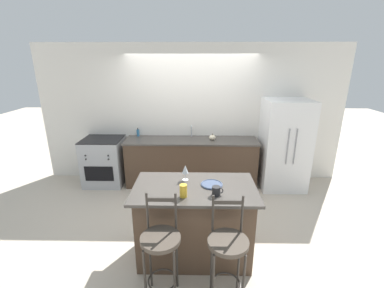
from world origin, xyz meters
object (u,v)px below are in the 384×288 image
Objects in this scene: bar_stool_far at (228,252)px; dinner_plate at (212,184)px; wine_glass at (185,170)px; bar_stool_near at (161,248)px; soap_bottle at (138,133)px; oven_range at (104,161)px; refrigerator at (284,144)px; tumbler_cup at (183,191)px; coffee_mug at (216,191)px; pumpkin_decoration at (212,137)px.

dinner_plate is (-0.12, 0.73, 0.35)m from bar_stool_far.
wine_glass is at bearing 117.19° from bar_stool_far.
bar_stool_near is at bearing -127.33° from dinner_plate.
dinner_plate is at bearing -58.07° from soap_bottle.
wine_glass is (1.69, -1.81, 0.63)m from oven_range.
oven_range is 4.73× the size of wine_glass.
refrigerator is 3.29m from bar_stool_near.
dinner_plate is 0.37m from wine_glass.
refrigerator is 1.48× the size of bar_stool_near.
coffee_mug is at bearing 7.00° from tumbler_cup.
bar_stool_near is at bearing -116.46° from tumbler_cup.
tumbler_cup is at bearing 63.54° from bar_stool_near.
tumbler_cup is (1.69, -2.22, 0.56)m from oven_range.
dinner_plate is 1.96m from pumpkin_decoration.
wine_glass reaches higher than bar_stool_far.
wine_glass is at bearing -46.91° from oven_range.
coffee_mug is (0.04, -0.24, 0.04)m from dinner_plate.
refrigerator is at bearing -0.75° from oven_range.
oven_range is 3.42m from bar_stool_far.
bar_stool_far is 4.42× the size of dinner_plate.
bar_stool_far reaches higher than tumbler_cup.
bar_stool_far is at bearing -117.35° from refrigerator.
dinner_plate is (-1.48, -1.89, 0.11)m from refrigerator.
pumpkin_decoration is (0.65, 2.65, 0.35)m from bar_stool_near.
refrigerator is 3.52m from oven_range.
dinner_plate is 2.58m from soap_bottle.
dinner_plate is 1.82× the size of tumbler_cup.
wine_glass reaches higher than dinner_plate.
wine_glass reaches higher than soap_bottle.
wine_glass reaches higher than tumbler_cup.
soap_bottle is (-1.40, 2.43, -0.02)m from coffee_mug.
bar_stool_near is 2.75m from pumpkin_decoration.
pumpkin_decoration is (-1.36, 0.06, 0.11)m from refrigerator.
wine_glass is 1.38× the size of tumbler_cup.
bar_stool_near reaches higher than soap_bottle.
dinner_plate is at bearing -93.51° from pumpkin_decoration.
tumbler_cup is (-0.36, -0.04, 0.02)m from coffee_mug.
bar_stool_far is 0.82m from dinner_plate.
bar_stool_far is 9.07× the size of coffee_mug.
refrigerator is 13.45× the size of coffee_mug.
bar_stool_near is 0.98m from wine_glass.
oven_range is at bearing -158.93° from soap_bottle.
dinner_plate is 1.55× the size of soap_bottle.
refrigerator is at bearing 52.02° from dinner_plate.
refrigerator is 2.58m from coffee_mug.
bar_stool_far is at bearing -3.27° from bar_stool_near.
tumbler_cup reaches higher than soap_bottle.
oven_range is 0.81× the size of bar_stool_far.
oven_range is 2.19m from pumpkin_decoration.
wine_glass is (-0.32, 0.13, 0.13)m from dinner_plate.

